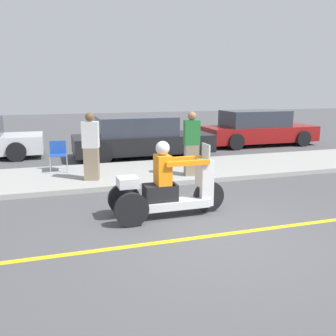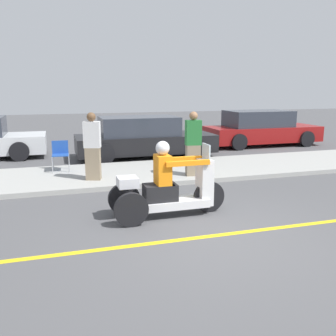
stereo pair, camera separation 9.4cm
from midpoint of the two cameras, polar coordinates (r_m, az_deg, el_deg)
name	(u,v)px [view 1 (the left image)]	position (r m, az deg, el deg)	size (l,w,h in m)	color
ground_plane	(215,236)	(6.32, 6.77, -10.18)	(60.00, 60.00, 0.00)	#4C4C4F
lane_stripe	(190,239)	(6.16, 2.91, -10.70)	(24.00, 0.12, 0.01)	gold
sidewalk_strip	(146,173)	(10.47, -3.65, -0.70)	(28.00, 2.80, 0.12)	#9E9E99
motorcycle_trike	(168,190)	(7.04, -0.35, -3.32)	(2.23, 0.79, 1.44)	black
spectator_near_curb	(91,148)	(9.45, -11.94, 3.02)	(0.45, 0.34, 1.68)	gray
spectator_mid_group	(192,145)	(9.74, 3.34, 3.52)	(0.42, 0.28, 1.67)	gray
folding_chair_curbside	(58,153)	(10.78, -16.63, 2.25)	(0.48, 0.48, 0.82)	#A5A8AD
parked_car_lot_left	(141,138)	(13.07, -4.35, 4.61)	(4.77, 1.99, 1.41)	black
parked_car_lot_right	(258,129)	(16.15, 13.35, 5.84)	(4.72, 1.97, 1.45)	maroon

